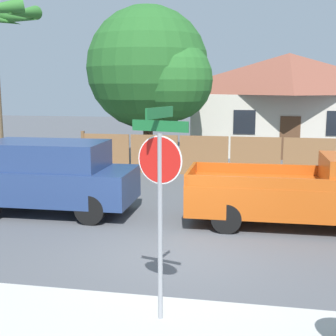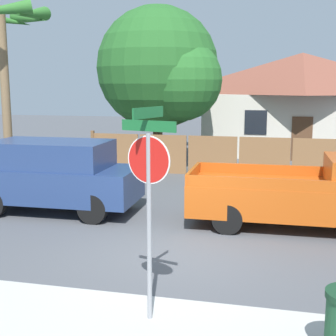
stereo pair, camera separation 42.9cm
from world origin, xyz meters
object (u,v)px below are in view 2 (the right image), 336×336
object	(u,v)px
palm_tree	(2,31)
orange_pickup	(310,194)
oak_tree	(162,70)
house	(301,102)
stop_sign	(149,180)
red_suv	(54,174)

from	to	relation	value
palm_tree	orange_pickup	bearing A→B (deg)	-13.28
oak_tree	orange_pickup	xyz separation A→B (m)	(5.42, -7.36, -3.12)
house	palm_tree	distance (m)	14.75
palm_tree	stop_sign	size ratio (longest dim) A/B	1.90
palm_tree	stop_sign	distance (m)	10.39
orange_pickup	house	bearing A→B (deg)	88.15
oak_tree	red_suv	bearing A→B (deg)	-99.03
house	orange_pickup	world-z (taller)	house
palm_tree	orange_pickup	xyz separation A→B (m)	(9.29, -2.19, -4.21)
palm_tree	stop_sign	world-z (taller)	palm_tree
house	palm_tree	size ratio (longest dim) A/B	1.68
oak_tree	palm_tree	distance (m)	6.55
house	red_suv	world-z (taller)	house
red_suv	orange_pickup	world-z (taller)	red_suv
house	oak_tree	world-z (taller)	oak_tree
red_suv	orange_pickup	size ratio (longest dim) A/B	0.85
house	oak_tree	size ratio (longest dim) A/B	1.51
red_suv	oak_tree	bearing A→B (deg)	80.24
oak_tree	red_suv	xyz separation A→B (m)	(-1.17, -7.37, -2.93)
house	palm_tree	world-z (taller)	palm_tree
palm_tree	stop_sign	xyz separation A→B (m)	(6.75, -7.31, -2.98)
house	red_suv	size ratio (longest dim) A/B	2.21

